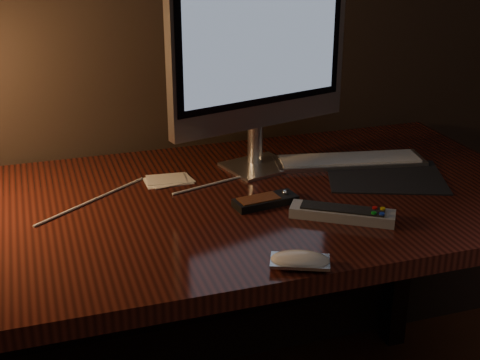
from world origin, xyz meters
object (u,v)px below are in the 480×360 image
object	(u,v)px
mouse	(300,262)
media_remote	(265,201)
monitor	(261,49)
tv_remote	(342,213)
keyboard	(349,160)
desk	(190,241)

from	to	relation	value
mouse	media_remote	distance (m)	0.28
monitor	tv_remote	xyz separation A→B (m)	(0.07, -0.33, -0.29)
monitor	keyboard	size ratio (longest dim) A/B	1.33
mouse	desk	bearing A→B (deg)	128.43
desk	mouse	world-z (taller)	mouse
desk	tv_remote	world-z (taller)	tv_remote
desk	monitor	xyz separation A→B (m)	(0.20, 0.09, 0.43)
mouse	media_remote	size ratio (longest dim) A/B	0.73
monitor	media_remote	bearing A→B (deg)	-120.67
keyboard	media_remote	bearing A→B (deg)	-137.91
mouse	tv_remote	world-z (taller)	tv_remote
keyboard	media_remote	xyz separation A→B (m)	(-0.29, -0.18, 0.00)
desk	mouse	xyz separation A→B (m)	(0.11, -0.41, 0.14)
keyboard	tv_remote	distance (m)	0.34
keyboard	media_remote	size ratio (longest dim) A/B	2.59
monitor	mouse	distance (m)	0.58
monitor	keyboard	distance (m)	0.37
media_remote	monitor	bearing A→B (deg)	66.20
media_remote	keyboard	bearing A→B (deg)	23.58
monitor	mouse	xyz separation A→B (m)	(-0.10, -0.49, -0.29)
monitor	tv_remote	bearing A→B (deg)	-93.11
keyboard	media_remote	distance (m)	0.34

